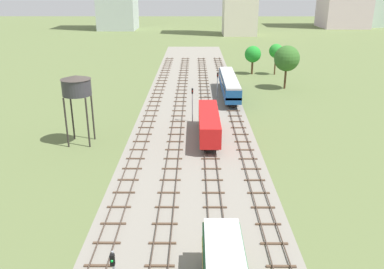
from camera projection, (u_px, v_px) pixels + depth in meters
ground_plane at (192, 127)px, 63.22m from camera, size 480.00×480.00×0.00m
ballast_bed at (192, 127)px, 63.22m from camera, size 18.48×176.00×0.01m
track_far_left at (147, 124)px, 64.16m from camera, size 2.40×126.00×0.29m
track_left at (177, 124)px, 64.13m from camera, size 2.40×126.00×0.29m
track_centre_left at (207, 124)px, 64.10m from camera, size 2.40×126.00×0.29m
track_centre at (238, 124)px, 64.07m from camera, size 2.40×126.00×0.29m
freight_boxcar_centre_left_near at (209, 122)px, 57.66m from camera, size 2.87×14.00×3.60m
diesel_railcar_centre_mid at (229, 84)px, 79.65m from camera, size 2.96×20.50×3.80m
water_tower at (76, 86)px, 53.99m from camera, size 4.10×4.10×9.69m
signal_post_nearest at (217, 82)px, 78.50m from camera, size 0.28×0.47×5.11m
signal_post_near at (192, 101)px, 64.34m from camera, size 0.28×0.47×5.71m
lineside_tree_0 at (276, 51)px, 98.22m from camera, size 3.43×3.43×7.58m
lineside_tree_1 at (287, 59)px, 84.47m from camera, size 5.38×5.38×9.19m
lineside_tree_2 at (253, 54)px, 99.16m from camera, size 4.04×4.04×6.99m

